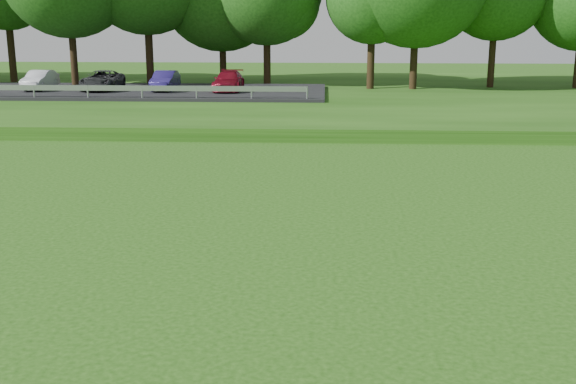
{
  "coord_description": "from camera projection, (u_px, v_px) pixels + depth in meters",
  "views": [
    {
      "loc": [
        -11.98,
        -12.0,
        5.57
      ],
      "look_at": [
        -12.85,
        5.01,
        1.3
      ],
      "focal_mm": 45.0,
      "sensor_mm": 36.0,
      "label": 1
    }
  ],
  "objects": [
    {
      "name": "parking_lot",
      "position": [
        135.0,
        87.0,
        45.1
      ],
      "size": [
        24.0,
        9.0,
        1.38
      ],
      "color": "black",
      "rests_on": "berm"
    },
    {
      "name": "berm",
      "position": [
        516.0,
        98.0,
        45.25
      ],
      "size": [
        130.0,
        30.0,
        0.6
      ],
      "primitive_type": "cube",
      "color": "#1A430C",
      "rests_on": "ground"
    }
  ]
}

